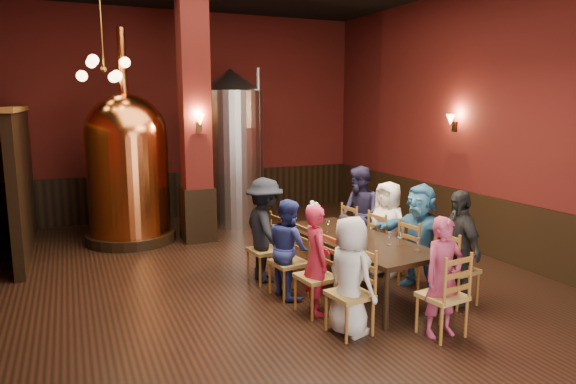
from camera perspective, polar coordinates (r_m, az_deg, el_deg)
name	(u,v)px	position (r m, az deg, el deg)	size (l,w,h in m)	color
room	(265,125)	(6.91, -2.55, 7.46)	(10.00, 10.02, 4.50)	black
wainscot_right	(485,225)	(9.32, 21.01, -3.44)	(0.08, 9.90, 1.00)	black
wainscot_back	(188,194)	(11.85, -11.00, -0.21)	(7.90, 0.08, 1.00)	black
column	(195,119)	(9.50, -10.31, 7.98)	(0.58, 0.58, 4.50)	#4C1110
partition	(22,183)	(9.78, -27.46, 0.88)	(0.22, 3.50, 2.40)	black
pendant_cluster	(104,69)	(9.39, -19.79, 12.73)	(0.90, 0.90, 1.70)	#A57226
sconce_wall	(455,122)	(9.64, 18.05, 7.38)	(0.20, 0.20, 0.36)	black
sconce_column	(199,122)	(9.21, -9.88, 7.62)	(0.20, 0.20, 0.36)	black
dining_table	(355,242)	(6.99, 7.50, -5.58)	(1.29, 2.51, 0.75)	black
chair_0	(350,294)	(5.81, 6.87, -11.16)	(0.46, 0.46, 0.92)	brown
person_0	(350,276)	(5.74, 6.91, -9.25)	(0.65, 0.42, 1.33)	silver
chair_1	(316,276)	(6.32, 3.15, -9.34)	(0.46, 0.46, 0.92)	brown
person_1	(316,260)	(6.26, 3.16, -7.50)	(0.49, 0.32, 1.35)	#C82240
chair_2	(289,262)	(6.85, 0.07, -7.79)	(0.46, 0.46, 0.92)	brown
person_2	(289,248)	(6.80, 0.07, -6.23)	(0.64, 0.31, 1.31)	navy
chair_3	(265,250)	(7.41, -2.58, -6.42)	(0.46, 0.46, 0.92)	brown
person_3	(265,230)	(7.34, -2.60, -4.25)	(0.97, 0.56, 1.50)	black
chair_4	(457,269)	(6.92, 18.26, -8.11)	(0.46, 0.46, 0.92)	brown
person_4	(458,248)	(6.85, 18.38, -5.90)	(0.87, 0.36, 1.48)	black
chair_5	(419,256)	(7.36, 14.32, -6.85)	(0.46, 0.46, 0.92)	brown
person_5	(420,236)	(7.29, 14.42, -4.80)	(1.36, 0.43, 1.47)	teal
chair_6	(387,244)	(7.82, 10.91, -5.73)	(0.46, 0.46, 0.92)	brown
person_6	(387,229)	(7.76, 10.97, -4.00)	(0.69, 0.45, 1.41)	white
chair_7	(359,235)	(8.31, 7.86, -4.70)	(0.46, 0.46, 0.92)	brown
person_7	(359,215)	(8.24, 7.91, -2.55)	(0.76, 0.37, 1.56)	#211D3A
chair_8	(442,295)	(5.98, 16.77, -10.93)	(0.46, 0.46, 0.92)	brown
person_8	(443,277)	(5.91, 16.88, -9.03)	(0.49, 0.32, 1.34)	#90304F
copper_kettle	(128,167)	(9.78, -17.37, 2.72)	(1.72, 1.72, 3.83)	black
steel_vessel	(232,147)	(10.88, -6.28, 4.95)	(1.40, 1.40, 3.23)	#B2B2B7
rose_vase	(315,208)	(7.71, 2.99, -1.84)	(0.20, 0.20, 0.34)	white
wine_glass_0	(363,234)	(6.83, 8.29, -4.69)	(0.07, 0.07, 0.17)	white
wine_glass_1	(345,224)	(7.39, 6.33, -3.51)	(0.07, 0.07, 0.17)	white
wine_glass_2	(328,226)	(7.22, 4.46, -3.82)	(0.07, 0.07, 0.17)	white
wine_glass_3	(400,239)	(6.68, 12.31, -5.14)	(0.07, 0.07, 0.17)	white
wine_glass_4	(389,239)	(6.68, 11.17, -5.11)	(0.07, 0.07, 0.17)	white
wine_glass_5	(360,232)	(6.96, 7.97, -4.40)	(0.07, 0.07, 0.17)	white
wine_glass_6	(363,233)	(6.90, 8.35, -4.54)	(0.07, 0.07, 0.17)	white
wine_glass_7	(309,225)	(7.26, 2.36, -3.72)	(0.07, 0.07, 0.17)	white
wine_glass_8	(418,244)	(6.49, 14.22, -5.67)	(0.07, 0.07, 0.17)	white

